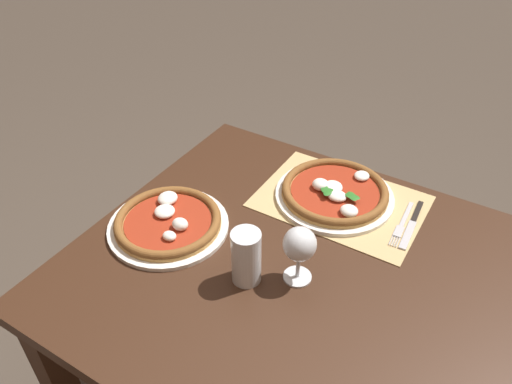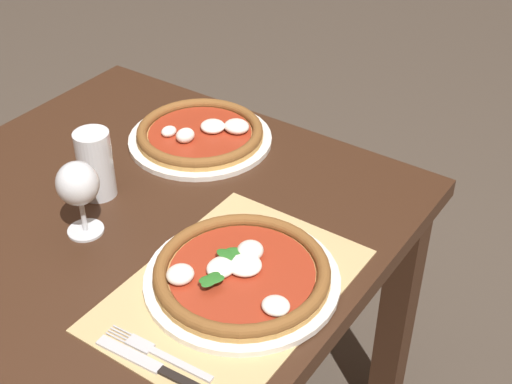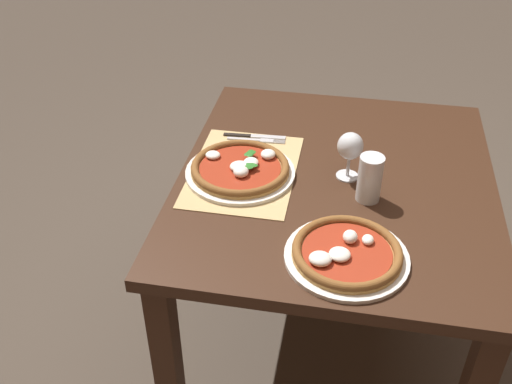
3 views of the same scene
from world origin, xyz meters
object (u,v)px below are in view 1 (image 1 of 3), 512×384
Objects in this scene: pizza_near at (335,192)px; knife at (412,224)px; fork at (402,224)px; pint_glass at (246,258)px; pizza_far at (168,222)px; wine_glass at (300,246)px.

knife is at bearing 179.67° from pizza_near.
pint_glass is at bearing 55.73° from fork.
pizza_far reaches higher than knife.
pizza_near is 0.48m from pizza_far.
pint_glass reaches higher than pizza_far.
wine_glass is at bearing 63.71° from fork.
wine_glass is 0.37m from fork.
fork is (-0.16, -0.32, -0.10)m from wine_glass.
pizza_near is 2.38× the size of pint_glass.
knife is (-0.56, -0.35, -0.01)m from pizza_far.
pizza_near is at bearing -97.77° from pint_glass.
pint_glass is (0.10, 0.07, -0.04)m from wine_glass.
knife is (-0.29, -0.40, -0.06)m from pint_glass.
wine_glass is at bearing 98.69° from pizza_near.
pint_glass reaches higher than knife.
pint_glass reaches higher than pizza_near.
fork is (-0.21, 0.01, -0.02)m from pizza_near.
fork is at bearing 176.55° from pizza_near.
wine_glass reaches higher than fork.
fork is 0.03m from knife.
wine_glass is 0.13m from pint_glass.
pizza_near is at bearing -0.33° from knife.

